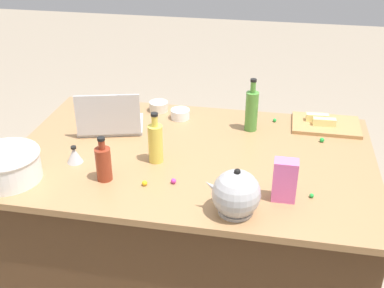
{
  "coord_description": "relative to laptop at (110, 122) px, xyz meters",
  "views": [
    {
      "loc": [
        -0.35,
        1.84,
        1.97
      ],
      "look_at": [
        0.0,
        0.0,
        0.95
      ],
      "focal_mm": 44.91,
      "sensor_mm": 36.0,
      "label": 1
    }
  ],
  "objects": [
    {
      "name": "candy_0",
      "position": [
        -0.95,
        0.4,
        -0.04
      ],
      "size": [
        0.02,
        0.02,
        0.02
      ],
      "primitive_type": "sphere",
      "color": "green",
      "rests_on": "island_counter"
    },
    {
      "name": "mixing_bowl_large",
      "position": [
        0.26,
        0.5,
        0.02
      ],
      "size": [
        0.28,
        0.28,
        0.12
      ],
      "color": "white",
      "rests_on": "island_counter"
    },
    {
      "name": "kitchen_timer",
      "position": [
        0.05,
        0.32,
        -0.01
      ],
      "size": [
        0.07,
        0.07,
        0.08
      ],
      "color": "#B2B2B7",
      "rests_on": "island_counter"
    },
    {
      "name": "candy_1",
      "position": [
        -0.41,
        0.41,
        -0.04
      ],
      "size": [
        0.02,
        0.02,
        0.02
      ],
      "primitive_type": "sphere",
      "color": "#CC3399",
      "rests_on": "island_counter"
    },
    {
      "name": "candy_bag",
      "position": [
        -0.84,
        0.43,
        0.04
      ],
      "size": [
        0.09,
        0.06,
        0.17
      ],
      "primitive_type": "cube",
      "color": "pink",
      "rests_on": "island_counter"
    },
    {
      "name": "laptop",
      "position": [
        0.0,
        0.0,
        0.0
      ],
      "size": [
        0.36,
        0.3,
        0.22
      ],
      "color": "#B7B7BC",
      "rests_on": "island_counter"
    },
    {
      "name": "ramekin_small",
      "position": [
        -0.31,
        -0.2,
        -0.02
      ],
      "size": [
        0.1,
        0.1,
        0.05
      ],
      "primitive_type": "cylinder",
      "color": "white",
      "rests_on": "island_counter"
    },
    {
      "name": "butter_stick_left",
      "position": [
        -0.99,
        -0.26,
        -0.01
      ],
      "size": [
        0.11,
        0.04,
        0.04
      ],
      "primitive_type": "cube",
      "rotation": [
        0.0,
        0.0,
        0.04
      ],
      "color": "#F4E58C",
      "rests_on": "cutting_board"
    },
    {
      "name": "candy_2",
      "position": [
        -0.3,
        0.44,
        -0.04
      ],
      "size": [
        0.02,
        0.02,
        0.02
      ],
      "primitive_type": "sphere",
      "color": "yellow",
      "rests_on": "island_counter"
    },
    {
      "name": "kettle",
      "position": [
        -0.67,
        0.55,
        0.03
      ],
      "size": [
        0.21,
        0.18,
        0.2
      ],
      "color": "#ADADB2",
      "rests_on": "island_counter"
    },
    {
      "name": "butter_stick_right",
      "position": [
        -1.03,
        -0.22,
        -0.01
      ],
      "size": [
        0.11,
        0.04,
        0.04
      ],
      "primitive_type": "cube",
      "rotation": [
        0.0,
        0.0,
        0.04
      ],
      "color": "#F4E58C",
      "rests_on": "cutting_board"
    },
    {
      "name": "cutting_board",
      "position": [
        -1.04,
        -0.24,
        -0.04
      ],
      "size": [
        0.33,
        0.23,
        0.02
      ],
      "primitive_type": "cube",
      "color": "#AD7F4C",
      "rests_on": "island_counter"
    },
    {
      "name": "candy_4",
      "position": [
        -1.01,
        -0.07,
        -0.04
      ],
      "size": [
        0.02,
        0.02,
        0.02
      ],
      "primitive_type": "sphere",
      "color": "green",
      "rests_on": "island_counter"
    },
    {
      "name": "island_counter",
      "position": [
        -0.43,
        0.16,
        -0.5
      ],
      "size": [
        1.61,
        1.02,
        0.9
      ],
      "color": "#4C331E",
      "rests_on": "ground"
    },
    {
      "name": "ramekin_medium",
      "position": [
        -0.17,
        -0.27,
        -0.02
      ],
      "size": [
        0.1,
        0.1,
        0.05
      ],
      "primitive_type": "cylinder",
      "color": "beige",
      "rests_on": "island_counter"
    },
    {
      "name": "bottle_oil",
      "position": [
        -0.29,
        0.25,
        0.05
      ],
      "size": [
        0.06,
        0.06,
        0.23
      ],
      "color": "#DBC64C",
      "rests_on": "island_counter"
    },
    {
      "name": "bottle_soy",
      "position": [
        -0.12,
        0.43,
        0.03
      ],
      "size": [
        0.06,
        0.06,
        0.19
      ],
      "color": "maroon",
      "rests_on": "island_counter"
    },
    {
      "name": "candy_3",
      "position": [
        -0.79,
        -0.24,
        -0.04
      ],
      "size": [
        0.02,
        0.02,
        0.02
      ],
      "primitive_type": "sphere",
      "color": "green",
      "rests_on": "island_counter"
    },
    {
      "name": "bottle_olive",
      "position": [
        -0.67,
        -0.13,
        0.06
      ],
      "size": [
        0.06,
        0.06,
        0.26
      ],
      "color": "#4C8C38",
      "rests_on": "island_counter"
    }
  ]
}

